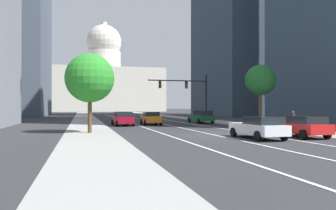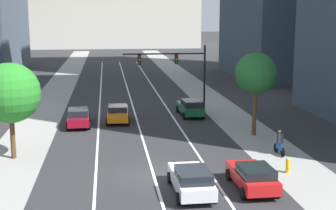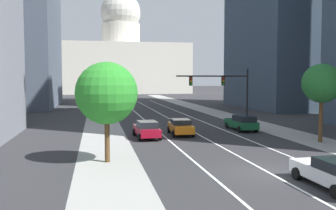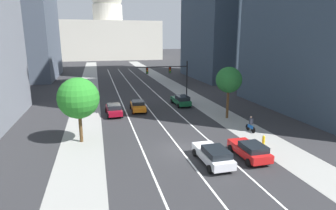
% 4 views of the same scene
% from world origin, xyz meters
% --- Properties ---
extents(ground_plane, '(400.00, 400.00, 0.00)m').
position_xyz_m(ground_plane, '(0.00, 40.00, 0.00)').
color(ground_plane, '#2B2B2D').
extents(sidewalk_left, '(3.97, 130.00, 0.01)m').
position_xyz_m(sidewalk_left, '(-8.75, 35.00, 0.01)').
color(sidewalk_left, gray).
rests_on(sidewalk_left, ground).
extents(sidewalk_right, '(3.97, 130.00, 0.01)m').
position_xyz_m(sidewalk_right, '(8.75, 35.00, 0.01)').
color(sidewalk_right, gray).
rests_on(sidewalk_right, ground).
extents(lane_stripe_left, '(0.16, 90.00, 0.01)m').
position_xyz_m(lane_stripe_left, '(-3.38, 25.00, 0.01)').
color(lane_stripe_left, white).
rests_on(lane_stripe_left, ground).
extents(lane_stripe_center, '(0.16, 90.00, 0.01)m').
position_xyz_m(lane_stripe_center, '(0.00, 25.00, 0.01)').
color(lane_stripe_center, white).
rests_on(lane_stripe_center, ground).
extents(lane_stripe_right, '(0.16, 90.00, 0.01)m').
position_xyz_m(lane_stripe_right, '(3.38, 25.00, 0.01)').
color(lane_stripe_right, white).
rests_on(lane_stripe_right, ground).
extents(capitol_building, '(47.74, 29.10, 38.12)m').
position_xyz_m(capitol_building, '(0.00, 121.47, 11.82)').
color(capitol_building, beige).
rests_on(capitol_building, ground).
extents(car_white, '(2.07, 4.75, 1.47)m').
position_xyz_m(car_white, '(1.69, -3.32, 0.77)').
color(car_white, silver).
rests_on(car_white, ground).
extents(car_green, '(2.14, 4.79, 1.58)m').
position_xyz_m(car_green, '(5.08, 16.44, 0.82)').
color(car_green, '#14512D').
rests_on(car_green, ground).
extents(car_orange, '(2.13, 4.44, 1.49)m').
position_xyz_m(car_orange, '(-1.69, 14.74, 0.77)').
color(car_orange, orange).
rests_on(car_orange, ground).
extents(car_crimson, '(2.15, 4.78, 1.55)m').
position_xyz_m(car_crimson, '(-5.07, 13.48, 0.80)').
color(car_crimson, maroon).
rests_on(car_crimson, ground).
extents(car_red, '(2.05, 4.41, 1.44)m').
position_xyz_m(car_red, '(5.08, -3.13, 0.76)').
color(car_red, red).
rests_on(car_red, ground).
extents(traffic_signal_mast, '(8.19, 0.39, 6.34)m').
position_xyz_m(traffic_signal_mast, '(4.43, 19.81, 4.40)').
color(traffic_signal_mast, black).
rests_on(traffic_signal_mast, ground).
extents(fire_hydrant, '(0.26, 0.35, 0.91)m').
position_xyz_m(fire_hydrant, '(8.00, -0.68, 0.46)').
color(fire_hydrant, yellow).
rests_on(fire_hydrant, ground).
extents(cyclist, '(0.38, 1.70, 1.72)m').
position_xyz_m(cyclist, '(8.83, 3.03, 0.85)').
color(cyclist, black).
rests_on(cyclist, ground).
extents(street_tree_near_left, '(3.91, 3.91, 6.32)m').
position_xyz_m(street_tree_near_left, '(-8.79, 4.47, 4.35)').
color(street_tree_near_left, '#51381E').
rests_on(street_tree_near_left, ground).
extents(street_tree_far_right, '(3.21, 3.21, 6.49)m').
position_xyz_m(street_tree_far_right, '(8.75, 8.54, 4.85)').
color(street_tree_far_right, '#51381E').
rests_on(street_tree_far_right, ground).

